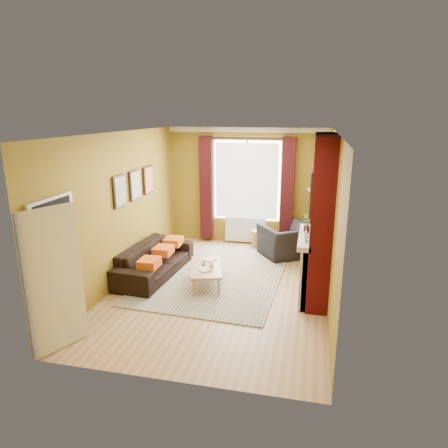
{
  "coord_description": "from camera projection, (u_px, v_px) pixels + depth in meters",
  "views": [
    {
      "loc": [
        1.56,
        -6.63,
        3.13
      ],
      "look_at": [
        0.0,
        0.25,
        1.15
      ],
      "focal_mm": 32.0,
      "sensor_mm": 36.0,
      "label": 1
    }
  ],
  "objects": [
    {
      "name": "armchair",
      "position": [
        287.0,
        241.0,
        8.9
      ],
      "size": [
        1.46,
        1.43,
        0.72
      ],
      "primitive_type": "imported",
      "rotation": [
        0.0,
        0.0,
        3.75
      ],
      "color": "black",
      "rests_on": "ground"
    },
    {
      "name": "ground",
      "position": [
        221.0,
        287.0,
        7.41
      ],
      "size": [
        5.5,
        5.5,
        0.0
      ],
      "primitive_type": "plane",
      "color": "#987045",
      "rests_on": "ground"
    },
    {
      "name": "book_b",
      "position": [
        206.0,
        259.0,
        7.78
      ],
      "size": [
        0.23,
        0.28,
        0.02
      ],
      "primitive_type": "imported",
      "rotation": [
        0.0,
        0.0,
        -0.22
      ],
      "color": "#999999",
      "rests_on": "coffee_table"
    },
    {
      "name": "striped_rug",
      "position": [
        216.0,
        275.0,
        7.95
      ],
      "size": [
        2.73,
        3.67,
        0.02
      ],
      "rotation": [
        0.0,
        0.0,
        -0.05
      ],
      "color": "#306B86",
      "rests_on": "ground"
    },
    {
      "name": "wicker_stool",
      "position": [
        259.0,
        239.0,
        9.53
      ],
      "size": [
        0.42,
        0.42,
        0.42
      ],
      "rotation": [
        0.0,
        0.0,
        0.26
      ],
      "color": "olive",
      "rests_on": "ground"
    },
    {
      "name": "floor_lamp",
      "position": [
        312.0,
        203.0,
        8.83
      ],
      "size": [
        0.25,
        0.25,
        1.51
      ],
      "rotation": [
        0.0,
        0.0,
        -0.15
      ],
      "color": "black",
      "rests_on": "ground"
    },
    {
      "name": "tv_remote",
      "position": [
        204.0,
        264.0,
        7.52
      ],
      "size": [
        0.1,
        0.18,
        0.02
      ],
      "rotation": [
        0.0,
        0.0,
        0.26
      ],
      "color": "#252527",
      "rests_on": "coffee_table"
    },
    {
      "name": "mug",
      "position": [
        212.0,
        266.0,
        7.3
      ],
      "size": [
        0.13,
        0.13,
        0.09
      ],
      "primitive_type": "imported",
      "rotation": [
        0.0,
        0.0,
        0.39
      ],
      "color": "#999999",
      "rests_on": "coffee_table"
    },
    {
      "name": "coffee_table",
      "position": [
        206.0,
        268.0,
        7.43
      ],
      "size": [
        0.83,
        1.21,
        0.37
      ],
      "rotation": [
        0.0,
        0.0,
        0.28
      ],
      "color": "tan",
      "rests_on": "ground"
    },
    {
      "name": "book_a",
      "position": [
        200.0,
        270.0,
        7.21
      ],
      "size": [
        0.29,
        0.31,
        0.02
      ],
      "primitive_type": "imported",
      "rotation": [
        0.0,
        0.0,
        0.57
      ],
      "color": "#999999",
      "rests_on": "coffee_table"
    },
    {
      "name": "room_walls",
      "position": [
        258.0,
        213.0,
        7.16
      ],
      "size": [
        3.82,
        5.54,
        2.83
      ],
      "color": "olive",
      "rests_on": "ground"
    },
    {
      "name": "sofa",
      "position": [
        155.0,
        260.0,
        7.9
      ],
      "size": [
        0.99,
        2.17,
        0.62
      ],
      "primitive_type": "imported",
      "rotation": [
        0.0,
        0.0,
        1.49
      ],
      "color": "black",
      "rests_on": "ground"
    }
  ]
}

